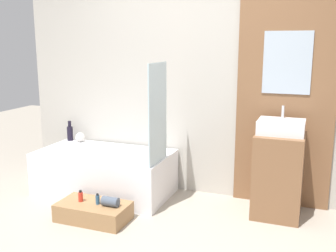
{
  "coord_description": "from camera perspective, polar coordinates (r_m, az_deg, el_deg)",
  "views": [
    {
      "loc": [
        1.2,
        -2.52,
        1.66
      ],
      "look_at": [
        -0.01,
        0.68,
        0.93
      ],
      "focal_mm": 42.0,
      "sensor_mm": 36.0,
      "label": 1
    }
  ],
  "objects": [
    {
      "name": "bottle_soap_secondary",
      "position": [
        3.82,
        -10.18,
        -10.44
      ],
      "size": [
        0.04,
        0.04,
        0.1
      ],
      "color": "#2D567A",
      "rests_on": "wooden_step_bench"
    },
    {
      "name": "vanity_cabinet",
      "position": [
        3.99,
        15.71,
        -6.79
      ],
      "size": [
        0.45,
        0.51,
        0.81
      ],
      "primitive_type": "cube",
      "color": "brown",
      "rests_on": "ground_plane"
    },
    {
      "name": "bathtub",
      "position": [
        4.47,
        -9.16,
        -6.64
      ],
      "size": [
        1.47,
        0.78,
        0.48
      ],
      "color": "white",
      "rests_on": "ground_plane"
    },
    {
      "name": "wall_wood_accent",
      "position": [
        4.07,
        16.79,
        6.53
      ],
      "size": [
        0.96,
        0.04,
        2.6
      ],
      "color": "brown",
      "rests_on": "ground_plane"
    },
    {
      "name": "glass_shower_screen",
      "position": [
        3.85,
        -1.5,
        1.82
      ],
      "size": [
        0.01,
        0.45,
        0.99
      ],
      "primitive_type": "cube",
      "color": "silver",
      "rests_on": "bathtub"
    },
    {
      "name": "wooden_step_bench",
      "position": [
        3.89,
        -10.76,
        -12.1
      ],
      "size": [
        0.68,
        0.37,
        0.17
      ],
      "primitive_type": "cube",
      "color": "#997047",
      "rests_on": "ground_plane"
    },
    {
      "name": "vase_tall_dark",
      "position": [
        4.97,
        -14.04,
        -0.91
      ],
      "size": [
        0.07,
        0.07,
        0.24
      ],
      "color": "black",
      "rests_on": "bathtub"
    },
    {
      "name": "bottle_soap_primary",
      "position": [
        3.91,
        -12.56,
        -9.94
      ],
      "size": [
        0.04,
        0.04,
        0.11
      ],
      "color": "red",
      "rests_on": "wooden_step_bench"
    },
    {
      "name": "wall_tiled_back",
      "position": [
        4.29,
        4.47,
        7.15
      ],
      "size": [
        4.2,
        0.06,
        2.6
      ],
      "primitive_type": "cube",
      "color": "#B7B2A8",
      "rests_on": "ground_plane"
    },
    {
      "name": "sink",
      "position": [
        3.86,
        16.11,
        -0.12
      ],
      "size": [
        0.43,
        0.34,
        0.26
      ],
      "color": "white",
      "rests_on": "vanity_cabinet"
    },
    {
      "name": "towel_roll",
      "position": [
        3.75,
        -8.37,
        -10.8
      ],
      "size": [
        0.16,
        0.09,
        0.09
      ],
      "primitive_type": "cylinder",
      "rotation": [
        0.0,
        1.57,
        0.0
      ],
      "color": "#4C5666",
      "rests_on": "wooden_step_bench"
    },
    {
      "name": "vase_round_light",
      "position": [
        4.87,
        -12.64,
        -1.6
      ],
      "size": [
        0.11,
        0.11,
        0.11
      ],
      "primitive_type": "sphere",
      "color": "silver",
      "rests_on": "bathtub"
    }
  ]
}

